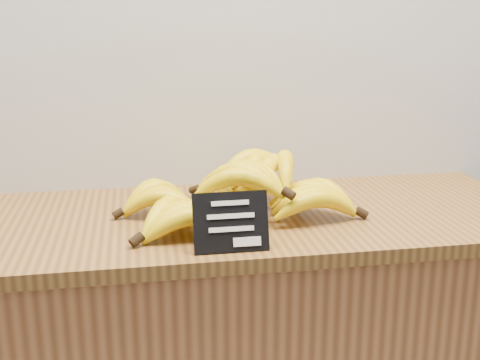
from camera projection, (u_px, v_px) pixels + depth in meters
The scene contains 3 objects.
counter_top at pixel (236, 219), 1.36m from camera, with size 1.38×0.54×0.03m, color brown.
chalkboard_sign at pixel (231, 222), 1.13m from camera, with size 0.14×0.01×0.11m, color black.
banana_pile at pixel (236, 192), 1.32m from camera, with size 0.53×0.40×0.13m.
Camera 1 is at (-0.26, 1.48, 1.36)m, focal length 45.00 mm.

